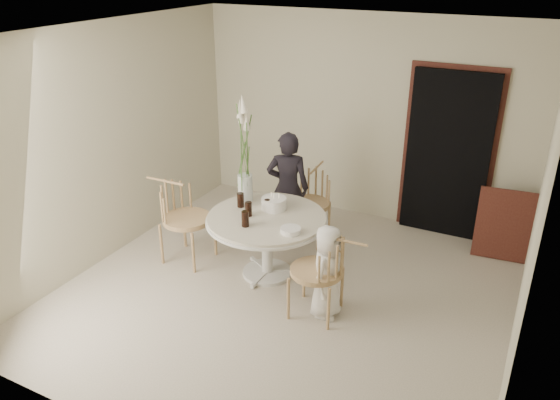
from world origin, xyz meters
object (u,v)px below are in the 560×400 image
at_px(table, 267,226).
at_px(birthday_cake, 274,203).
at_px(chair_left, 177,209).
at_px(chair_far, 312,193).
at_px(chair_right, 329,265).
at_px(girl, 288,188).
at_px(boy, 327,272).
at_px(flower_vase, 245,161).

relative_size(table, birthday_cake, 4.78).
bearing_deg(chair_left, chair_far, -44.16).
height_order(chair_right, girl, girl).
distance_m(chair_left, birthday_cake, 1.16).
relative_size(girl, boy, 1.46).
bearing_deg(girl, birthday_cake, 83.08).
relative_size(chair_right, boy, 0.93).
bearing_deg(flower_vase, birthday_cake, -7.89).
bearing_deg(table, birthday_cake, 94.54).
relative_size(chair_far, chair_left, 0.93).
distance_m(chair_right, girl, 1.64).
bearing_deg(chair_far, table, -96.60).
bearing_deg(flower_vase, chair_far, 60.48).
distance_m(chair_far, girl, 0.36).
height_order(chair_far, chair_right, same).
xyz_separation_m(table, boy, (0.88, -0.39, -0.13)).
xyz_separation_m(chair_far, chair_right, (0.85, -1.51, 0.00)).
distance_m(table, boy, 0.97).
relative_size(chair_right, chair_left, 0.93).
bearing_deg(boy, chair_right, -137.44).
bearing_deg(girl, chair_right, 111.03).
xyz_separation_m(table, birthday_cake, (-0.02, 0.20, 0.18)).
bearing_deg(chair_right, flower_vase, -120.05).
bearing_deg(birthday_cake, table, -85.46).
relative_size(chair_left, birthday_cake, 3.51).
relative_size(table, chair_far, 1.47).
distance_m(chair_right, birthday_cake, 1.13).
height_order(table, chair_right, chair_right).
height_order(boy, birthday_cake, boy).
bearing_deg(chair_left, chair_right, -98.26).
bearing_deg(chair_right, boy, -140.47).
bearing_deg(table, girl, 100.57).
distance_m(chair_far, birthday_cake, 0.92).
relative_size(table, girl, 0.93).
bearing_deg(flower_vase, chair_right, -26.99).
bearing_deg(chair_far, birthday_cake, -98.31).
bearing_deg(boy, girl, 40.32).
height_order(chair_right, flower_vase, flower_vase).
xyz_separation_m(girl, birthday_cake, (0.14, -0.63, 0.08)).
distance_m(boy, flower_vase, 1.61).
bearing_deg(table, chair_far, 86.86).
bearing_deg(birthday_cake, boy, -33.28).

